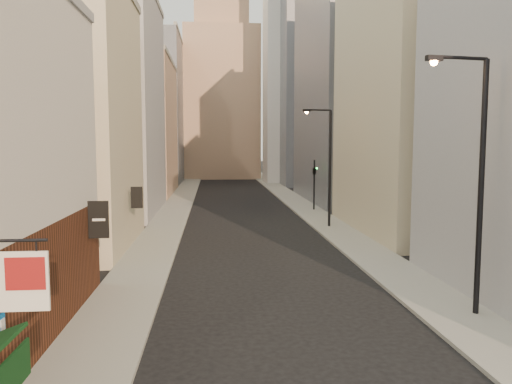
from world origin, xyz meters
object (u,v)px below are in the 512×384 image
object	(u,v)px
white_tower	(289,71)
traffic_light_right	(314,172)
streetlamp_mid	(327,161)
clock_tower	(222,86)
streetlamp_near	(476,172)

from	to	relation	value
white_tower	traffic_light_right	xyz separation A→B (m)	(-2.90, -36.18, -14.79)
white_tower	streetlamp_mid	world-z (taller)	white_tower
streetlamp_mid	clock_tower	bearing A→B (deg)	82.41
clock_tower	white_tower	xyz separation A→B (m)	(11.00, -14.00, 0.97)
streetlamp_near	streetlamp_mid	distance (m)	20.30
clock_tower	streetlamp_mid	distance (m)	61.75
streetlamp_near	traffic_light_right	bearing A→B (deg)	81.52
streetlamp_mid	streetlamp_near	bearing A→B (deg)	-101.68
white_tower	traffic_light_right	distance (m)	39.20
streetlamp_near	traffic_light_right	size ratio (longest dim) A/B	1.95
clock_tower	streetlamp_mid	size ratio (longest dim) A/B	4.87
clock_tower	streetlamp_mid	bearing A→B (deg)	-83.28
white_tower	streetlamp_near	world-z (taller)	white_tower
streetlamp_near	traffic_light_right	distance (m)	30.23
streetlamp_near	streetlamp_mid	xyz separation A→B (m)	(-0.93, 20.28, -0.31)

